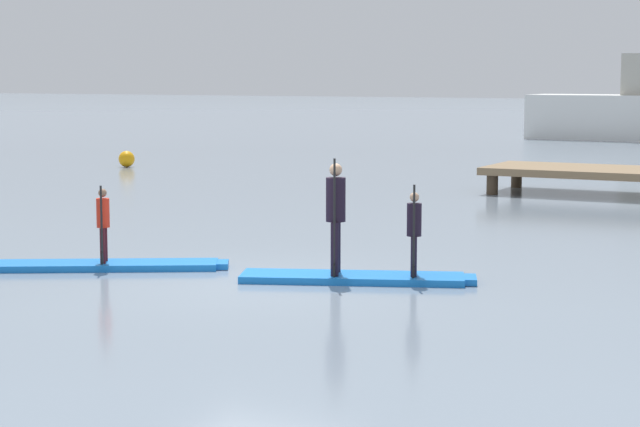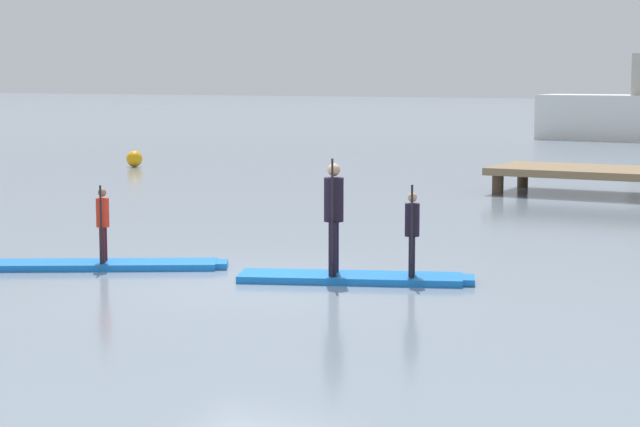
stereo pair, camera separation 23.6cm
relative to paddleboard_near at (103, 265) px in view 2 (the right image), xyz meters
name	(u,v)px [view 2 (the right image)]	position (x,y,z in m)	size (l,w,h in m)	color
ground_plane	(257,283)	(2.69, 0.04, -0.05)	(240.00, 240.00, 0.00)	gray
paddleboard_near	(103,265)	(0.00, 0.00, 0.00)	(3.55, 2.37, 0.10)	blue
paddler_child_solo	(103,221)	(0.02, 0.00, 0.68)	(0.27, 0.35, 1.18)	#4C1419
paddleboard_far	(355,278)	(3.87, 0.80, 0.00)	(3.33, 1.86, 0.10)	blue
paddler_adult	(334,211)	(3.58, 0.68, 0.95)	(0.36, 0.47, 1.66)	black
paddler_child_front	(412,229)	(4.61, 1.08, 0.71)	(0.27, 0.39, 1.30)	black
mooring_buoy_mid	(134,159)	(-11.18, 15.57, 0.21)	(0.51, 0.51, 0.51)	orange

